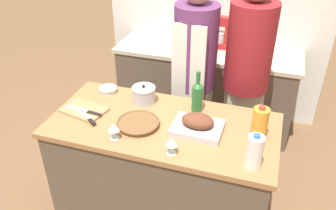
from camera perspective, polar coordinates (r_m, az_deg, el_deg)
The scene contains 20 objects.
kitchen_island at distance 2.75m, azimuth -0.75°, elevation -10.86°, with size 1.58×0.77×0.93m.
back_counter at distance 3.90m, azimuth 6.02°, elevation 2.83°, with size 1.89×0.60×0.88m.
back_wall at distance 3.90m, azimuth 7.92°, elevation 15.98°, with size 2.39×0.10×2.55m.
roasting_pan at distance 2.37m, azimuth 4.75°, elevation -3.19°, with size 0.34×0.26×0.13m.
wicker_basket at distance 2.43m, azimuth -4.81°, elevation -2.92°, with size 0.29×0.29×0.04m.
cutting_board at distance 2.65m, azimuth -13.30°, elevation -0.80°, with size 0.35×0.27×0.02m.
stock_pot at distance 2.67m, azimuth -3.91°, elevation 1.70°, with size 0.18×0.18×0.15m.
mixing_bowl at distance 2.85m, azimuth -9.57°, elevation 2.49°, with size 0.14×0.14×0.04m.
juice_jug at distance 2.35m, azimuth 14.52°, elevation -2.74°, with size 0.10×0.10×0.23m.
milk_jug at distance 2.11m, azimuth 13.70°, elevation -7.27°, with size 0.10×0.10×0.23m.
wine_bottle_green at distance 2.54m, azimuth 4.73°, elevation 1.53°, with size 0.08×0.08×0.32m.
wine_glass_left at distance 2.15m, azimuth 0.55°, elevation -5.99°, with size 0.07×0.07×0.12m.
wine_glass_right at distance 2.29m, azimuth -8.74°, elevation -3.60°, with size 0.07×0.07×0.12m.
knife_chef at distance 2.62m, azimuth -13.22°, elevation -0.91°, with size 0.30×0.06×0.01m.
knife_paring at distance 2.53m, azimuth -12.71°, elevation -2.06°, with size 0.18×0.14×0.01m.
stand_mixer at distance 3.74m, azimuth 8.61°, elevation 11.06°, with size 0.18×0.14×0.33m.
condiment_bottle_tall at distance 3.62m, azimuth 7.35°, elevation 9.45°, with size 0.06×0.06×0.16m.
condiment_bottle_short at distance 3.73m, azimuth 13.36°, elevation 9.49°, with size 0.06×0.06×0.16m.
person_cook_aproned at distance 3.04m, azimuth 4.26°, elevation 5.29°, with size 0.36×0.37×1.75m.
person_cook_guest at distance 3.03m, azimuth 12.48°, elevation 4.97°, with size 0.38×0.38×1.80m.
Camera 1 is at (0.65, -1.90, 2.34)m, focal length 38.00 mm.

